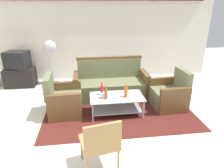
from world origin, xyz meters
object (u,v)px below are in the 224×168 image
Objects in this scene: couch at (111,85)px; tv_stand at (20,77)px; armchair_left at (64,101)px; armchair_right at (169,95)px; bottle_orange at (126,92)px; television at (17,60)px; pedestal_fan at (50,50)px; coffee_table at (117,102)px; bottle_red at (102,90)px; cup at (102,96)px; wicker_chair at (100,142)px; bottle_brown at (106,94)px.

couch is 2.26× the size of tv_stand.
armchair_left and armchair_right have the same top height.
armchair_left reaches higher than bottle_orange.
television is (-3.70, 1.74, 0.47)m from armchair_right.
couch is at bearing -34.84° from pedestal_fan.
couch is at bearing 91.15° from coffee_table.
bottle_red is (0.80, -0.04, 0.23)m from armchair_left.
wicker_chair reaches higher than cup.
cup is at bearing 73.39° from wicker_chair.
armchair_left reaches higher than wicker_chair.
coffee_table is (-1.22, -0.17, -0.02)m from armchair_right.
television is at bearing 138.00° from cup.
television is at bearing 138.20° from bottle_brown.
tv_stand is (-1.38, 1.75, -0.03)m from armchair_left.
bottle_red is at bearing 86.00° from armchair_left.
cup is at bearing 94.96° from armchair_right.
coffee_table is 0.31m from bottle_orange.
couch is at bearing 57.72° from armchair_right.
bottle_orange is at bearing -36.46° from tv_stand.
armchair_left is at bearing 163.37° from bottle_brown.
cup is (-0.49, 0.01, -0.06)m from bottle_orange.
armchair_left is at bearing 142.65° from television.
bottle_red is 0.93× the size of bottle_brown.
armchair_right reaches higher than coffee_table.
cup reaches higher than coffee_table.
pedestal_fan reaches higher than tv_stand.
wicker_chair is at bearing -106.36° from coffee_table.
armchair_right reaches higher than tv_stand.
tv_stand is (-2.46, 1.04, -0.06)m from couch.
armchair_right is at bearing 169.14° from television.
wicker_chair is (2.03, -3.44, -0.27)m from television.
bottle_red is 0.22× the size of pedestal_fan.
tv_stand is at bearing 143.54° from bottle_orange.
armchair_left is 0.93m from bottle_brown.
television is at bearing -143.09° from armchair_left.
bottle_orange is at bearing 157.87° from television.
armchair_right is 1.53m from bottle_red.
armchair_left is 1.06× the size of tv_stand.
television reaches higher than couch.
coffee_table is at bearing 62.36° from wicker_chair.
cup is (-0.31, -0.04, 0.19)m from coffee_table.
tv_stand is at bearing -143.04° from armchair_left.
bottle_orange is at bearing 99.28° from armchair_right.
wicker_chair is (-0.15, -1.65, -0.02)m from bottle_red.
armchair_left is 0.67× the size of pedestal_fan.
armchair_left reaches higher than tv_stand.
television is at bearing 140.74° from bottle_red.
television is 4.00m from wicker_chair.
bottle_brown is at bearing -174.56° from bottle_orange.
armchair_left reaches higher than coffee_table.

